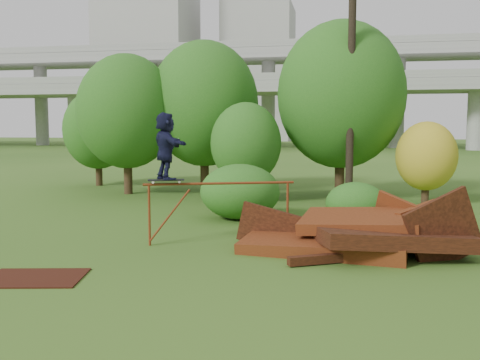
% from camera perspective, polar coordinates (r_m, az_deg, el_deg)
% --- Properties ---
extents(ground, '(240.00, 240.00, 0.00)m').
position_cam_1_polar(ground, '(11.77, 2.00, -8.81)').
color(ground, '#2D5116').
rests_on(ground, ground).
extents(scrap_pile, '(5.84, 3.40, 2.00)m').
position_cam_1_polar(scrap_pile, '(12.97, 12.19, -5.88)').
color(scrap_pile, '#4A210D').
rests_on(scrap_pile, ground).
extents(grind_rail, '(3.61, 1.37, 1.56)m').
position_cam_1_polar(grind_rail, '(13.49, -2.17, -1.69)').
color(grind_rail, maroon).
rests_on(grind_rail, ground).
extents(skateboard, '(0.92, 0.53, 0.09)m').
position_cam_1_polar(skateboard, '(13.35, -7.89, -0.00)').
color(skateboard, black).
rests_on(skateboard, grind_rail).
extents(skater, '(1.37, 1.48, 1.66)m').
position_cam_1_polar(skater, '(13.29, -7.94, 3.63)').
color(skater, '#141634').
rests_on(skater, skateboard).
extents(flat_plate, '(2.09, 1.68, 0.03)m').
position_cam_1_polar(flat_plate, '(11.32, -21.05, -9.72)').
color(flat_plate, '#33130A').
rests_on(flat_plate, ground).
extents(tree_0, '(4.32, 4.32, 6.09)m').
position_cam_1_polar(tree_0, '(23.89, -11.99, 7.15)').
color(tree_0, black).
rests_on(tree_0, ground).
extents(tree_1, '(4.86, 4.86, 6.76)m').
position_cam_1_polar(tree_1, '(24.10, -3.84, 8.10)').
color(tree_1, black).
rests_on(tree_1, ground).
extents(tree_2, '(2.77, 2.77, 3.90)m').
position_cam_1_polar(tree_2, '(20.84, 0.64, 3.93)').
color(tree_2, black).
rests_on(tree_2, ground).
extents(tree_3, '(5.22, 5.22, 7.25)m').
position_cam_1_polar(tree_3, '(22.47, 10.73, 8.90)').
color(tree_3, black).
rests_on(tree_3, ground).
extents(tree_4, '(2.28, 2.28, 3.15)m').
position_cam_1_polar(tree_4, '(21.48, 19.26, 2.41)').
color(tree_4, black).
rests_on(tree_4, ground).
extents(tree_6, '(3.41, 3.41, 4.76)m').
position_cam_1_polar(tree_6, '(27.59, -14.92, 5.21)').
color(tree_6, black).
rests_on(tree_6, ground).
extents(shrub_left, '(2.56, 2.36, 1.77)m').
position_cam_1_polar(shrub_left, '(17.04, -0.00, -1.25)').
color(shrub_left, '#154913').
rests_on(shrub_left, ground).
extents(shrub_right, '(1.82, 1.67, 1.29)m').
position_cam_1_polar(shrub_right, '(16.51, 12.26, -2.45)').
color(shrub_right, '#154913').
rests_on(shrub_right, ground).
extents(utility_pole, '(1.40, 0.28, 10.08)m').
position_cam_1_polar(utility_pole, '(20.41, 11.79, 11.69)').
color(utility_pole, black).
rests_on(utility_pole, ground).
extents(freeway_overpass, '(160.00, 15.00, 13.70)m').
position_cam_1_polar(freeway_overpass, '(74.56, 9.71, 11.32)').
color(freeway_overpass, gray).
rests_on(freeway_overpass, ground).
extents(building_left, '(18.00, 16.00, 35.00)m').
position_cam_1_polar(building_left, '(114.38, -9.76, 12.95)').
color(building_left, '#9E9E99').
rests_on(building_left, ground).
extents(building_right, '(14.00, 14.00, 28.00)m').
position_cam_1_polar(building_right, '(115.17, 2.05, 11.23)').
color(building_right, '#9E9E99').
rests_on(building_right, ground).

